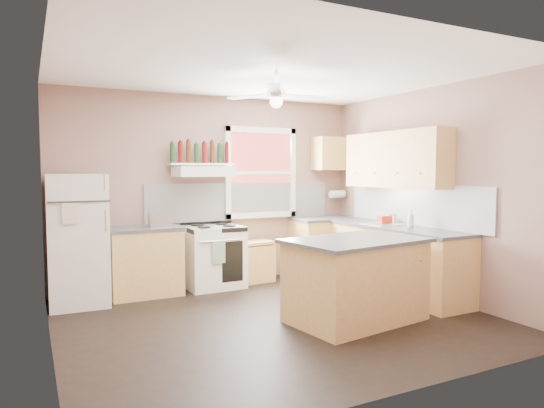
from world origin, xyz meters
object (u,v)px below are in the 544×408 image
refrigerator (78,240)px  cart (254,263)px  stove (214,257)px  island (356,282)px  toaster (160,220)px

refrigerator → cart: (2.41, 0.18, -0.52)m
stove → cart: 0.66m
stove → cart: stove is taller
refrigerator → island: bearing=-34.8°
refrigerator → stove: refrigerator is taller
refrigerator → toaster: size_ratio=5.68×
toaster → cart: 1.59m
island → cart: bearing=87.3°
stove → toaster: bearing=-175.1°
stove → cart: (0.64, 0.05, -0.16)m
stove → island: same height
toaster → refrigerator: bearing=-175.7°
refrigerator → stove: (1.77, 0.13, -0.37)m
toaster → island: toaster is taller
refrigerator → toaster: refrigerator is taller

